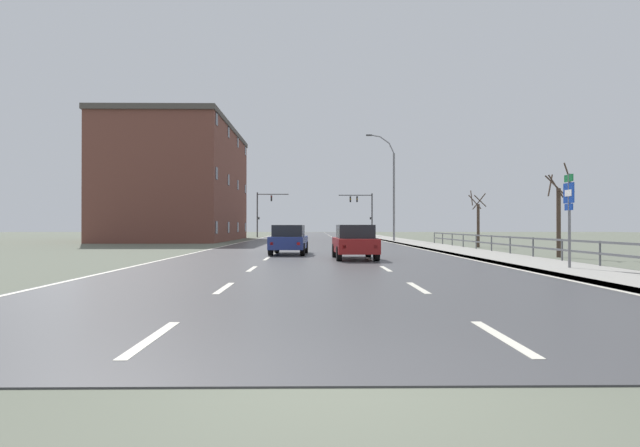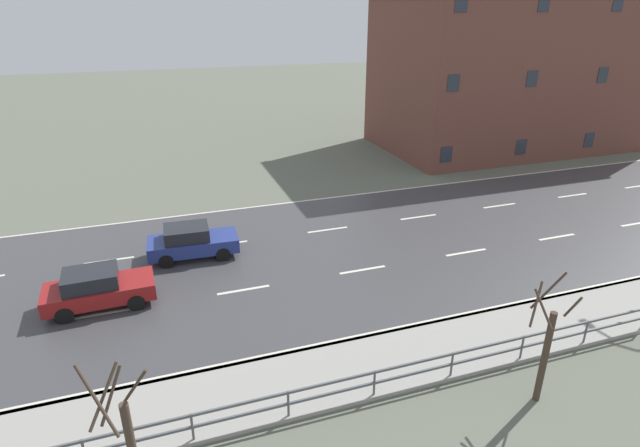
{
  "view_description": "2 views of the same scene",
  "coord_description": "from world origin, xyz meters",
  "views": [
    {
      "loc": [
        -0.19,
        -4.67,
        1.51
      ],
      "look_at": [
        0.71,
        64.54,
        1.88
      ],
      "focal_mm": 28.16,
      "sensor_mm": 36.0,
      "label": 1
    },
    {
      "loc": [
        20.8,
        20.65,
        10.99
      ],
      "look_at": [
        0.0,
        27.77,
        1.51
      ],
      "focal_mm": 28.64,
      "sensor_mm": 36.0,
      "label": 2
    }
  ],
  "objects": [
    {
      "name": "ground_plane",
      "position": [
        0.0,
        48.0,
        -0.06
      ],
      "size": [
        160.0,
        160.0,
        0.12
      ],
      "color": "#5B6051"
    },
    {
      "name": "car_near_right",
      "position": [
        1.67,
        18.03,
        0.8
      ],
      "size": [
        1.94,
        4.15,
        1.57
      ],
      "rotation": [
        0.0,
        0.0,
        0.03
      ],
      "color": "maroon",
      "rests_on": "ground"
    },
    {
      "name": "bare_tree_mid",
      "position": [
        11.48,
        30.73,
        1.86
      ],
      "size": [
        1.33,
        1.4,
        4.1
      ],
      "color": "#423328",
      "rests_on": "ground"
    },
    {
      "name": "brick_building",
      "position": [
        -14.54,
        49.46,
        6.08
      ],
      "size": [
        11.63,
        21.65,
        12.15
      ],
      "color": "brown",
      "rests_on": "ground"
    },
    {
      "name": "car_mid_centre",
      "position": [
        -1.5,
        21.95,
        0.8
      ],
      "size": [
        1.99,
        4.18,
        1.57
      ],
      "rotation": [
        0.0,
        0.0,
        -0.05
      ],
      "color": "navy",
      "rests_on": "ground"
    },
    {
      "name": "guardrail",
      "position": [
        9.85,
        22.11,
        0.71
      ],
      "size": [
        0.07,
        29.48,
        1.0
      ],
      "color": "#515459",
      "rests_on": "ground"
    }
  ]
}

